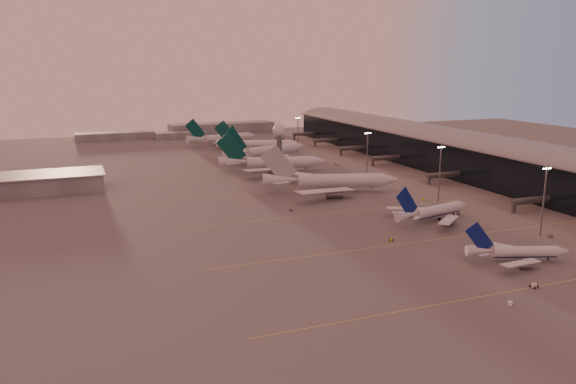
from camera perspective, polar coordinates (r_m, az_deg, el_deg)
name	(u,v)px	position (r m, az deg, el deg)	size (l,w,h in m)	color
ground	(398,256)	(180.73, 11.08, -6.41)	(700.00, 700.00, 0.00)	#514F4F
taxiway_markings	(387,206)	(241.50, 10.05, -1.43)	(180.00, 185.25, 0.02)	gold
terminal	(459,153)	(326.94, 16.94, 3.83)	(57.00, 362.00, 23.04)	black
hangar	(12,185)	(289.83, -26.24, 0.69)	(82.00, 27.00, 8.50)	slate
radar_tower	(279,141)	(283.50, -0.90, 5.20)	(6.40, 6.40, 31.10)	#4F5155
mast_a	(544,198)	(213.00, 24.56, -0.56)	(3.60, 0.56, 25.00)	#4F5155
mast_b	(440,171)	(251.52, 15.17, 2.09)	(3.60, 0.56, 25.00)	#4F5155
mast_c	(367,153)	(294.36, 8.05, 3.94)	(3.60, 0.56, 25.00)	#4F5155
mast_d	(298,134)	(373.86, 1.01, 5.96)	(3.60, 0.56, 25.00)	#4F5155
distant_horizon	(192,131)	(481.27, -9.77, 6.16)	(165.00, 37.50, 9.00)	slate
narrowbody_near	(517,254)	(185.55, 22.27, -5.81)	(31.35, 24.58, 12.76)	silver
narrowbody_mid	(433,213)	(222.41, 14.55, -2.07)	(39.01, 30.79, 15.45)	silver
widebody_white	(332,184)	(263.82, 4.46, 0.83)	(63.34, 50.04, 22.91)	silver
greentail_a	(273,165)	(313.15, -1.49, 2.78)	(60.30, 48.13, 22.29)	silver
greentail_b	(267,153)	(351.88, -2.13, 3.94)	(61.88, 49.12, 23.42)	silver
greentail_c	(259,146)	(384.69, -2.93, 4.65)	(57.08, 45.31, 21.61)	silver
greentail_d	(223,140)	(421.38, -6.65, 5.29)	(56.45, 45.16, 20.71)	silver
gsv_truck_a	(510,301)	(153.34, 21.66, -10.22)	(5.77, 5.46, 2.36)	silver
gsv_tug_near	(534,286)	(167.14, 23.72, -8.72)	(3.09, 4.24, 1.09)	silver
gsv_catering_a	(551,231)	(215.64, 25.19, -3.62)	(5.57, 2.79, 4.49)	#545659
gsv_tug_mid	(391,240)	(195.17, 10.43, -4.78)	(3.59, 3.36, 0.88)	gold
gsv_truck_b	(459,212)	(234.70, 16.99, -1.97)	(5.38, 2.73, 2.07)	#545659
gsv_truck_c	(292,208)	(229.96, 0.36, -1.68)	(5.70, 3.28, 2.17)	#545659
gsv_catering_b	(424,196)	(255.68, 13.62, -0.37)	(4.75, 2.44, 3.81)	gold
gsv_tug_far	(335,186)	(276.72, 4.79, 0.66)	(3.83, 3.58, 0.95)	silver
gsv_tug_hangar	(337,164)	(336.50, 4.98, 2.86)	(3.54, 2.18, 1.00)	silver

